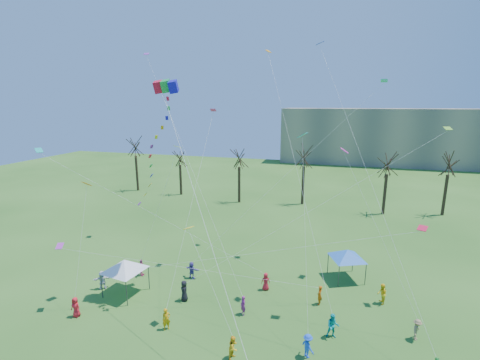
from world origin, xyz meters
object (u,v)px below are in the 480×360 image
(canopy_tent_white, at_px, (124,265))
(canopy_tent_blue, at_px, (347,254))
(distant_building, at_px, (394,137))
(big_box_kite, at_px, (158,154))

(canopy_tent_white, xyz_separation_m, canopy_tent_blue, (18.67, 7.90, -0.18))
(distant_building, relative_size, canopy_tent_white, 14.25)
(distant_building, distance_m, canopy_tent_blue, 70.32)
(canopy_tent_blue, bearing_deg, canopy_tent_white, -157.05)
(big_box_kite, bearing_deg, distant_building, 69.59)
(distant_building, xyz_separation_m, canopy_tent_blue, (-13.86, -68.77, -4.98))
(distant_building, height_order, big_box_kite, big_box_kite)
(big_box_kite, relative_size, canopy_tent_blue, 5.61)
(big_box_kite, distance_m, canopy_tent_white, 10.61)
(big_box_kite, distance_m, canopy_tent_blue, 19.56)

